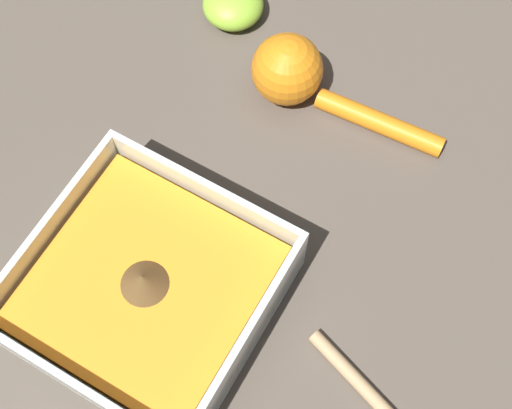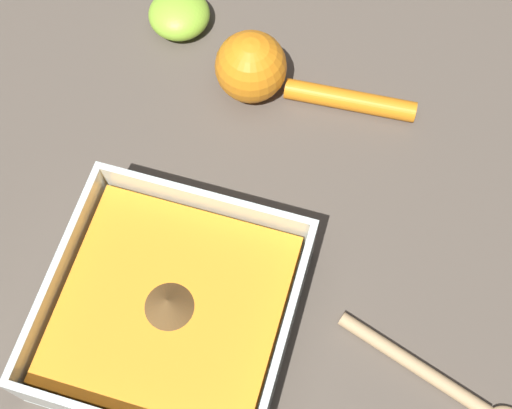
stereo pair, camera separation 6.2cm
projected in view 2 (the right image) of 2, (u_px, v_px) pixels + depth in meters
name	position (u px, v px, depth m)	size (l,w,h in m)	color
ground_plane	(179.00, 331.00, 0.61)	(4.00, 4.00, 0.00)	brown
square_dish	(172.00, 314.00, 0.59)	(0.20, 0.20, 0.07)	silver
lemon_squeezer	(264.00, 71.00, 0.69)	(0.07, 0.20, 0.07)	orange
lemon_half	(179.00, 14.00, 0.73)	(0.06, 0.06, 0.03)	#93CC38
wooden_spoon	(448.00, 387.00, 0.59)	(0.08, 0.18, 0.01)	tan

